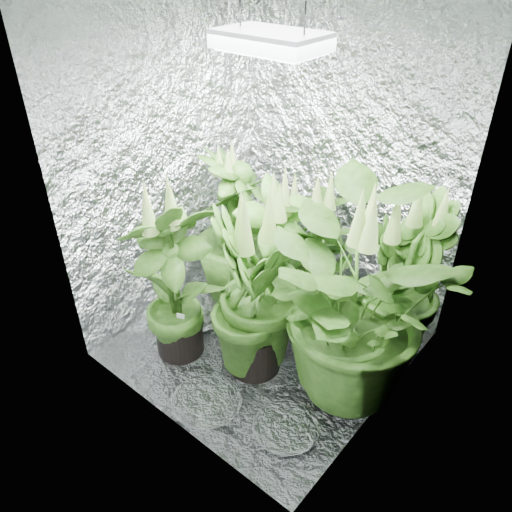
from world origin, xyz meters
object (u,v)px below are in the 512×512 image
(plant_e, at_px, (347,306))
(plant_f, at_px, (174,280))
(plant_g, at_px, (254,296))
(plant_b, at_px, (277,264))
(grow_lamp, at_px, (271,41))
(plant_a, at_px, (301,245))
(plant_c, at_px, (402,283))
(plant_d, at_px, (236,231))
(circulation_fan, at_px, (399,315))

(plant_e, bearing_deg, plant_f, -158.54)
(plant_g, bearing_deg, plant_e, 19.91)
(plant_b, height_order, plant_f, plant_f)
(grow_lamp, distance_m, plant_g, 1.31)
(plant_a, bearing_deg, grow_lamp, -78.40)
(plant_e, height_order, plant_g, plant_e)
(plant_b, xyz_separation_m, plant_c, (0.69, 0.29, 0.01))
(grow_lamp, relative_size, plant_d, 0.43)
(plant_f, height_order, plant_g, plant_f)
(plant_a, distance_m, plant_b, 0.33)
(plant_e, distance_m, circulation_fan, 0.79)
(plant_a, height_order, plant_g, plant_g)
(plant_f, bearing_deg, plant_a, 72.28)
(plant_f, relative_size, plant_g, 1.01)
(plant_e, xyz_separation_m, circulation_fan, (0.05, 0.65, -0.45))
(plant_d, distance_m, plant_f, 0.67)
(grow_lamp, distance_m, plant_b, 1.32)
(plant_b, distance_m, plant_d, 0.45)
(plant_c, distance_m, plant_g, 0.87)
(plant_c, xyz_separation_m, circulation_fan, (-0.04, 0.17, -0.37))
(plant_f, distance_m, circulation_fan, 1.46)
(plant_d, distance_m, circulation_fan, 1.20)
(grow_lamp, height_order, plant_c, grow_lamp)
(circulation_fan, bearing_deg, plant_d, -153.94)
(plant_d, height_order, plant_g, plant_g)
(plant_e, height_order, plant_f, plant_e)
(plant_e, relative_size, plant_g, 1.09)
(plant_a, height_order, plant_e, plant_e)
(grow_lamp, height_order, plant_e, grow_lamp)
(plant_d, height_order, plant_e, plant_e)
(plant_b, relative_size, plant_c, 0.98)
(plant_g, distance_m, circulation_fan, 1.05)
(plant_b, distance_m, plant_c, 0.75)
(plant_b, bearing_deg, plant_f, -120.80)
(plant_d, xyz_separation_m, circulation_fan, (1.08, 0.36, -0.39))
(plant_c, relative_size, circulation_fan, 3.17)
(plant_b, xyz_separation_m, plant_f, (-0.33, -0.55, 0.03))
(plant_c, relative_size, plant_f, 0.97)
(plant_d, bearing_deg, plant_c, 9.32)
(grow_lamp, bearing_deg, plant_d, 151.17)
(plant_c, distance_m, plant_e, 0.49)
(plant_b, height_order, plant_d, plant_d)
(grow_lamp, bearing_deg, plant_a, 101.60)
(grow_lamp, bearing_deg, plant_e, -2.70)
(plant_g, bearing_deg, plant_c, 48.77)
(plant_c, bearing_deg, plant_g, -131.23)
(plant_c, distance_m, plant_f, 1.32)
(grow_lamp, relative_size, plant_a, 0.50)
(plant_c, relative_size, plant_d, 0.99)
(plant_b, relative_size, circulation_fan, 3.09)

